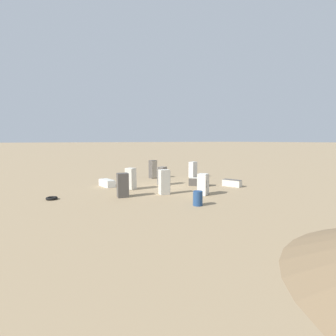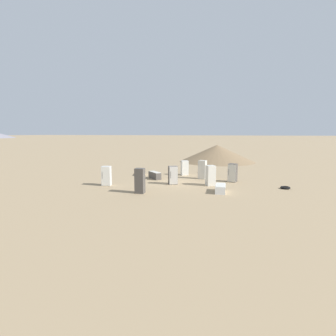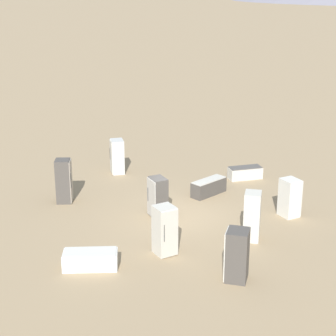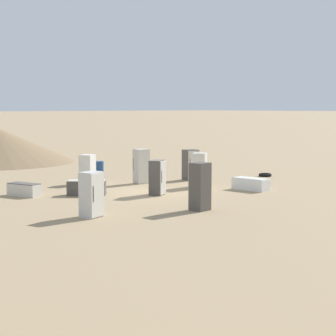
{
  "view_description": "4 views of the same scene",
  "coord_description": "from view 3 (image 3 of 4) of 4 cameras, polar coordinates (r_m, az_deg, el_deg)",
  "views": [
    {
      "loc": [
        -11.78,
        -19.59,
        4.03
      ],
      "look_at": [
        0.11,
        -0.05,
        1.6
      ],
      "focal_mm": 28.0,
      "sensor_mm": 36.0,
      "label": 1
    },
    {
      "loc": [
        -7.26,
        22.71,
        4.56
      ],
      "look_at": [
        0.45,
        0.57,
        1.43
      ],
      "focal_mm": 28.0,
      "sensor_mm": 36.0,
      "label": 2
    },
    {
      "loc": [
        -21.1,
        -1.18,
        9.08
      ],
      "look_at": [
        0.98,
        0.35,
        1.73
      ],
      "focal_mm": 60.0,
      "sensor_mm": 36.0,
      "label": 3
    },
    {
      "loc": [
        16.73,
        20.69,
        4.11
      ],
      "look_at": [
        -0.29,
        1.19,
        1.29
      ],
      "focal_mm": 60.0,
      "sensor_mm": 36.0,
      "label": 4
    }
  ],
  "objects": [
    {
      "name": "ground_plane",
      "position": [
        23.0,
        0.69,
        -4.88
      ],
      "size": [
        1000.0,
        1000.0,
        0.0
      ],
      "primitive_type": "plane",
      "color": "#9E8460"
    },
    {
      "name": "discarded_fridge_0",
      "position": [
        25.19,
        4.15,
        -1.94
      ],
      "size": [
        1.71,
        1.62,
        0.71
      ],
      "rotation": [
        0.0,
        0.0,
        0.84
      ],
      "color": "#4C4742",
      "rests_on": "ground_plane"
    },
    {
      "name": "discarded_fridge_1",
      "position": [
        27.43,
        7.84,
        -0.48
      ],
      "size": [
        1.14,
        1.73,
        0.6
      ],
      "rotation": [
        0.0,
        0.0,
        0.34
      ],
      "color": "beige",
      "rests_on": "ground_plane"
    },
    {
      "name": "discarded_fridge_2",
      "position": [
        19.09,
        -7.9,
        -9.2
      ],
      "size": [
        0.96,
        1.88,
        0.6
      ],
      "rotation": [
        0.0,
        0.0,
        0.12
      ],
      "color": "white",
      "rests_on": "ground_plane"
    },
    {
      "name": "discarded_fridge_3",
      "position": [
        24.51,
        -10.53,
        -1.31
      ],
      "size": [
        0.75,
        0.73,
        1.91
      ],
      "rotation": [
        0.0,
        0.0,
        3.26
      ],
      "color": "#4C4742",
      "rests_on": "ground_plane"
    },
    {
      "name": "discarded_fridge_4",
      "position": [
        23.25,
        12.29,
        -2.96
      ],
      "size": [
        0.97,
        0.95,
        1.58
      ],
      "rotation": [
        0.0,
        0.0,
        3.69
      ],
      "color": "silver",
      "rests_on": "ground_plane"
    },
    {
      "name": "discarded_fridge_5",
      "position": [
        20.86,
        8.54,
        -4.85
      ],
      "size": [
        0.82,
        0.68,
        1.86
      ],
      "rotation": [
        0.0,
        0.0,
        4.57
      ],
      "color": "beige",
      "rests_on": "ground_plane"
    },
    {
      "name": "discarded_fridge_6",
      "position": [
        19.59,
        -0.32,
        -6.35
      ],
      "size": [
        0.98,
        0.96,
        1.77
      ],
      "rotation": [
        0.0,
        0.0,
        2.17
      ],
      "color": "beige",
      "rests_on": "ground_plane"
    },
    {
      "name": "discarded_fridge_7",
      "position": [
        27.94,
        -5.19,
        1.17
      ],
      "size": [
        0.92,
        0.82,
        1.71
      ],
      "rotation": [
        0.0,
        0.0,
        0.31
      ],
      "color": "silver",
      "rests_on": "ground_plane"
    },
    {
      "name": "discarded_fridge_8",
      "position": [
        18.11,
        7.0,
        -8.78
      ],
      "size": [
        0.88,
        0.84,
        1.72
      ],
      "rotation": [
        0.0,
        0.0,
        6.09
      ],
      "color": "#4C4742",
      "rests_on": "ground_plane"
    },
    {
      "name": "discarded_fridge_9",
      "position": [
        22.68,
        -1.05,
        -2.99
      ],
      "size": [
        0.96,
        0.91,
        1.64
      ],
      "rotation": [
        0.0,
        0.0,
        0.53
      ],
      "color": "#4C4742",
      "rests_on": "ground_plane"
    }
  ]
}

